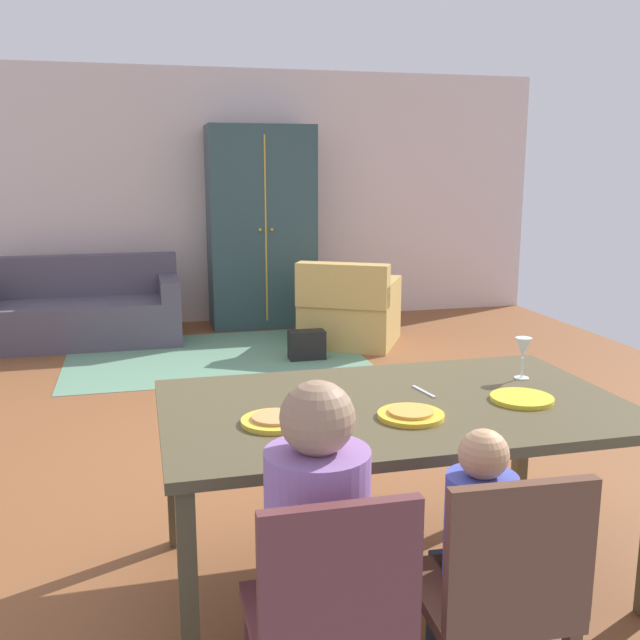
# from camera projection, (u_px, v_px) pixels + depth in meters

# --- Properties ---
(ground_plane) EXTENTS (7.11, 6.41, 0.02)m
(ground_plane) POSITION_uv_depth(u_px,v_px,m) (286.00, 412.00, 5.08)
(ground_plane) COLOR brown
(back_wall) EXTENTS (7.11, 0.10, 2.70)m
(back_wall) POSITION_uv_depth(u_px,v_px,m) (226.00, 198.00, 7.89)
(back_wall) COLOR beige
(back_wall) RESTS_ON ground_plane
(dining_table) EXTENTS (1.83, 1.09, 0.76)m
(dining_table) POSITION_uv_depth(u_px,v_px,m) (394.00, 418.00, 2.89)
(dining_table) COLOR #4D442B
(dining_table) RESTS_ON ground_plane
(plate_near_man) EXTENTS (0.25, 0.25, 0.02)m
(plate_near_man) POSITION_uv_depth(u_px,v_px,m) (275.00, 421.00, 2.64)
(plate_near_man) COLOR yellow
(plate_near_man) RESTS_ON dining_table
(pizza_near_man) EXTENTS (0.17, 0.17, 0.01)m
(pizza_near_man) POSITION_uv_depth(u_px,v_px,m) (275.00, 417.00, 2.64)
(pizza_near_man) COLOR #DF9553
(pizza_near_man) RESTS_ON plate_near_man
(plate_near_child) EXTENTS (0.25, 0.25, 0.02)m
(plate_near_child) POSITION_uv_depth(u_px,v_px,m) (411.00, 415.00, 2.70)
(plate_near_child) COLOR yellow
(plate_near_child) RESTS_ON dining_table
(pizza_near_child) EXTENTS (0.17, 0.17, 0.01)m
(pizza_near_child) POSITION_uv_depth(u_px,v_px,m) (411.00, 411.00, 2.70)
(pizza_near_child) COLOR gold
(pizza_near_child) RESTS_ON plate_near_child
(plate_near_woman) EXTENTS (0.25, 0.25, 0.02)m
(plate_near_woman) POSITION_uv_depth(u_px,v_px,m) (522.00, 399.00, 2.90)
(plate_near_woman) COLOR yellow
(plate_near_woman) RESTS_ON dining_table
(wine_glass) EXTENTS (0.07, 0.07, 0.19)m
(wine_glass) POSITION_uv_depth(u_px,v_px,m) (523.00, 350.00, 3.18)
(wine_glass) COLOR silver
(wine_glass) RESTS_ON dining_table
(fork) EXTENTS (0.05, 0.15, 0.01)m
(fork) POSITION_uv_depth(u_px,v_px,m) (331.00, 412.00, 2.76)
(fork) COLOR silver
(fork) RESTS_ON dining_table
(knife) EXTENTS (0.04, 0.17, 0.01)m
(knife) POSITION_uv_depth(u_px,v_px,m) (424.00, 392.00, 3.01)
(knife) COLOR silver
(knife) RESTS_ON dining_table
(dining_chair_man) EXTENTS (0.42, 0.42, 0.87)m
(dining_chair_man) POSITION_uv_depth(u_px,v_px,m) (330.00, 616.00, 1.95)
(dining_chair_man) COLOR brown
(dining_chair_man) RESTS_ON ground_plane
(person_man) EXTENTS (0.30, 0.40, 1.11)m
(person_man) POSITION_uv_depth(u_px,v_px,m) (315.00, 574.00, 2.11)
(person_man) COLOR #2E3D59
(person_man) RESTS_ON ground_plane
(dining_chair_child) EXTENTS (0.44, 0.44, 0.87)m
(dining_chair_child) POSITION_uv_depth(u_px,v_px,m) (499.00, 590.00, 2.07)
(dining_chair_child) COLOR brown
(dining_chair_child) RESTS_ON ground_plane
(person_child) EXTENTS (0.22, 0.29, 0.92)m
(person_child) POSITION_uv_depth(u_px,v_px,m) (473.00, 577.00, 2.25)
(person_child) COLOR #293544
(person_child) RESTS_ON ground_plane
(area_rug) EXTENTS (2.60, 1.80, 0.01)m
(area_rug) POSITION_uv_depth(u_px,v_px,m) (214.00, 356.00, 6.55)
(area_rug) COLOR slate
(area_rug) RESTS_ON ground_plane
(couch) EXTENTS (1.93, 0.86, 0.82)m
(couch) POSITION_uv_depth(u_px,v_px,m) (78.00, 312.00, 7.01)
(couch) COLOR #4E4756
(couch) RESTS_ON ground_plane
(armchair) EXTENTS (1.16, 1.17, 0.82)m
(armchair) POSITION_uv_depth(u_px,v_px,m) (349.00, 312.00, 6.94)
(armchair) COLOR tan
(armchair) RESTS_ON ground_plane
(armoire) EXTENTS (1.10, 0.59, 2.10)m
(armoire) POSITION_uv_depth(u_px,v_px,m) (261.00, 228.00, 7.66)
(armoire) COLOR #2C4448
(armoire) RESTS_ON ground_plane
(handbag) EXTENTS (0.32, 0.16, 0.26)m
(handbag) POSITION_uv_depth(u_px,v_px,m) (307.00, 345.00, 6.43)
(handbag) COLOR black
(handbag) RESTS_ON ground_plane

